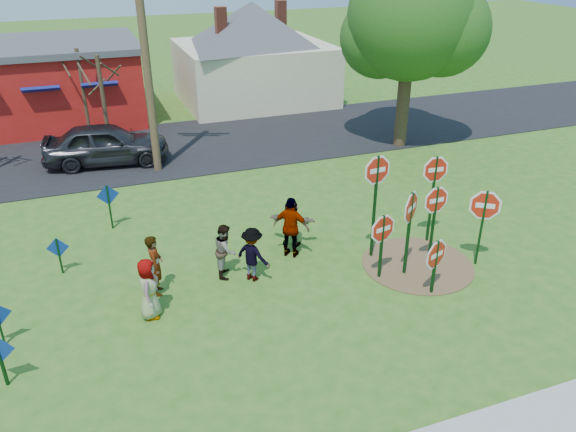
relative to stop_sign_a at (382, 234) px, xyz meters
name	(u,v)px	position (x,y,z in m)	size (l,w,h in m)	color
ground	(259,276)	(-3.13, 1.20, -1.38)	(120.00, 120.00, 0.00)	#2C621C
road	(181,146)	(-3.13, 12.70, -1.36)	(120.00, 7.50, 0.04)	black
dirt_patch	(417,264)	(1.37, 0.20, -1.37)	(3.20, 3.20, 0.03)	brown
red_building	(44,82)	(-8.63, 19.20, 0.58)	(9.40, 7.69, 3.90)	maroon
cream_house	(253,49)	(2.37, 19.20, 1.54)	(9.40, 9.40, 6.50)	beige
stop_sign_a	(382,234)	(0.00, 0.00, 0.00)	(1.06, 0.24, 2.06)	black
stop_sign_b	(376,181)	(0.33, 1.10, 1.04)	(1.13, 0.15, 3.31)	black
stop_sign_c	(435,209)	(1.63, 0.06, 0.44)	(1.05, 0.08, 2.60)	black
stop_sign_d	(435,178)	(2.41, 1.33, 0.75)	(1.09, 0.12, 2.94)	black
stop_sign_e	(436,257)	(0.94, -1.16, -0.29)	(1.04, 0.40, 1.73)	black
stop_sign_f	(484,210)	(2.98, -0.33, 0.33)	(0.99, 0.67, 2.45)	black
stop_sign_g	(410,215)	(0.76, -0.08, 0.45)	(0.97, 0.73, 2.65)	black
blue_diamond_c	(59,252)	(-8.25, 3.31, -0.69)	(0.60, 0.08, 1.12)	black
blue_diamond_d	(109,201)	(-6.69, 5.63, -0.43)	(0.70, 0.09, 1.53)	black
person_a	(149,289)	(-6.18, 0.41, -0.58)	(0.79, 0.51, 1.61)	#485095
person_b	(155,265)	(-5.87, 1.40, -0.53)	(0.62, 0.41, 1.70)	#227C74
person_c	(225,250)	(-3.93, 1.64, -0.61)	(0.75, 0.59, 1.55)	brown
person_d	(252,254)	(-3.30, 1.14, -0.60)	(1.01, 0.58, 1.56)	#36353A
person_e	(291,228)	(-1.87, 1.97, -0.45)	(1.10, 0.46, 1.87)	#57355F
person_f	(291,223)	(-1.63, 2.60, -0.63)	(1.40, 0.45, 1.51)	#1B502F
suv	(106,144)	(-6.33, 11.61, -0.50)	(2.00, 4.96, 1.69)	#2E2F33
utility_pole	(143,35)	(-4.52, 10.21, 3.89)	(2.35, 0.96, 10.02)	#4C3823
leafy_tree	(413,23)	(6.35, 9.46, 3.90)	(5.78, 5.27, 8.21)	#382819
bare_tree_east	(81,81)	(-6.88, 15.75, 1.25)	(1.80, 1.80, 4.06)	#382819
bare_tree_extra	(102,89)	(-6.12, 13.72, 1.25)	(1.80, 1.80, 4.07)	#382819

